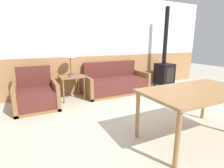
{
  "coord_description": "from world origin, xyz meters",
  "views": [
    {
      "loc": [
        -2.11,
        -2.08,
        1.44
      ],
      "look_at": [
        -0.52,
        1.14,
        0.55
      ],
      "focal_mm": 28.0,
      "sensor_mm": 36.0,
      "label": 1
    }
  ],
  "objects_px": {
    "couch": "(116,84)",
    "table_lamp": "(70,55)",
    "armchair": "(36,97)",
    "dining_table": "(197,95)",
    "wood_stove": "(164,69)",
    "side_table": "(71,80)"
  },
  "relations": [
    {
      "from": "couch",
      "to": "table_lamp",
      "type": "distance_m",
      "value": 1.47
    },
    {
      "from": "armchair",
      "to": "dining_table",
      "type": "relative_size",
      "value": 0.55
    },
    {
      "from": "dining_table",
      "to": "wood_stove",
      "type": "distance_m",
      "value": 3.08
    },
    {
      "from": "couch",
      "to": "armchair",
      "type": "bearing_deg",
      "value": -172.18
    },
    {
      "from": "table_lamp",
      "to": "side_table",
      "type": "bearing_deg",
      "value": -106.11
    },
    {
      "from": "armchair",
      "to": "side_table",
      "type": "bearing_deg",
      "value": 6.22
    },
    {
      "from": "armchair",
      "to": "wood_stove",
      "type": "bearing_deg",
      "value": -11.95
    },
    {
      "from": "side_table",
      "to": "wood_stove",
      "type": "relative_size",
      "value": 0.25
    },
    {
      "from": "side_table",
      "to": "dining_table",
      "type": "height_order",
      "value": "dining_table"
    },
    {
      "from": "side_table",
      "to": "wood_stove",
      "type": "height_order",
      "value": "wood_stove"
    },
    {
      "from": "armchair",
      "to": "couch",
      "type": "bearing_deg",
      "value": -7.36
    },
    {
      "from": "dining_table",
      "to": "side_table",
      "type": "bearing_deg",
      "value": 114.26
    },
    {
      "from": "couch",
      "to": "wood_stove",
      "type": "xyz_separation_m",
      "value": [
        1.71,
        -0.07,
        0.33
      ]
    },
    {
      "from": "armchair",
      "to": "table_lamp",
      "type": "bearing_deg",
      "value": 11.07
    },
    {
      "from": "couch",
      "to": "side_table",
      "type": "distance_m",
      "value": 1.26
    },
    {
      "from": "couch",
      "to": "wood_stove",
      "type": "bearing_deg",
      "value": -2.42
    },
    {
      "from": "armchair",
      "to": "dining_table",
      "type": "height_order",
      "value": "armchair"
    },
    {
      "from": "table_lamp",
      "to": "couch",
      "type": "bearing_deg",
      "value": -6.95
    },
    {
      "from": "table_lamp",
      "to": "wood_stove",
      "type": "bearing_deg",
      "value": -4.3
    },
    {
      "from": "table_lamp",
      "to": "dining_table",
      "type": "height_order",
      "value": "table_lamp"
    },
    {
      "from": "dining_table",
      "to": "couch",
      "type": "bearing_deg",
      "value": 89.31
    },
    {
      "from": "dining_table",
      "to": "wood_stove",
      "type": "relative_size",
      "value": 0.67
    }
  ]
}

